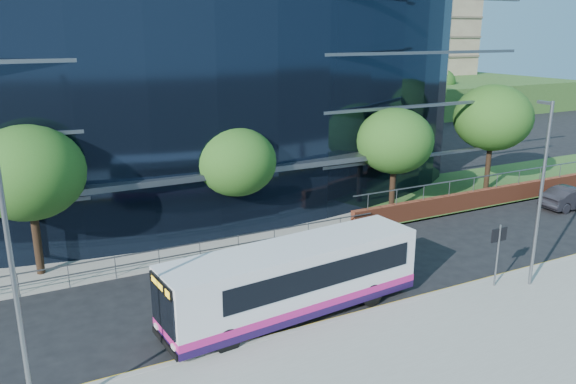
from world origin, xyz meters
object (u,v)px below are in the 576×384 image
street_sign (498,243)px  tree_far_d (493,118)px  tree_dist_e (349,86)px  city_bus (296,278)px  parked_car (572,197)px  tree_far_c (395,141)px  tree_far_b (236,162)px  tree_far_a (28,173)px  streetlight_west (15,285)px  tree_dist_f (439,82)px  streetlight_east (541,190)px

street_sign → tree_far_d: tree_far_d is taller
tree_dist_e → city_bus: (-28.28, -39.63, -3.00)m
tree_dist_e → parked_car: (-6.15, -35.39, -3.82)m
tree_far_c → parked_car: size_ratio=1.50×
street_sign → tree_far_c: (2.50, 10.59, 2.39)m
tree_far_b → tree_far_d: size_ratio=0.81×
street_sign → tree_far_a: tree_far_a is taller
street_sign → tree_far_c: 11.14m
tree_far_d → city_bus: size_ratio=0.68×
tree_far_a → tree_far_d: 29.02m
tree_far_a → city_bus: bearing=-44.7°
street_sign → tree_dist_e: tree_dist_e is taller
street_sign → streetlight_west: (-18.50, -0.59, 2.29)m
streetlight_west → city_bus: size_ratio=0.74×
tree_far_a → streetlight_west: streetlight_west is taller
street_sign → tree_far_b: (-7.50, 11.09, 2.06)m
tree_dist_e → tree_far_d: bearing=-104.9°
tree_far_a → tree_far_d: size_ratio=0.94×
streetlight_west → parked_car: (31.85, 6.78, -3.72)m
tree_dist_e → tree_far_b: bearing=-131.5°
tree_dist_e → parked_car: 36.13m
streetlight_west → tree_far_b: bearing=46.7°
tree_far_d → tree_dist_f: bearing=53.1°
tree_far_c → tree_far_d: tree_far_d is taller
tree_far_d → tree_dist_e: (8.00, 30.00, -0.65)m
streetlight_east → parked_car: (11.85, 6.78, -3.72)m
tree_far_d → tree_far_a: bearing=-178.0°
tree_far_b → tree_far_a: bearing=-177.1°
parked_car → street_sign: bearing=117.3°
tree_far_c → parked_car: bearing=-22.0°
city_bus → tree_far_c: bearing=32.0°
street_sign → tree_far_b: bearing=124.1°
tree_far_d → city_bus: (-20.28, -9.63, -3.65)m
tree_dist_e → tree_far_c: bearing=-118.7°
tree_far_a → tree_far_b: 10.03m
city_bus → parked_car: bearing=5.4°
tree_dist_e → streetlight_west: size_ratio=0.81×
street_sign → parked_car: bearing=24.9°
tree_far_d → tree_dist_f: (24.00, 32.00, -0.98)m
streetlight_west → tree_dist_e: bearing=48.0°
tree_dist_f → tree_dist_e: bearing=-172.9°
tree_far_c → tree_dist_f: (33.00, 33.00, -0.33)m
tree_dist_f → tree_far_c: bearing=-135.0°
tree_dist_e → streetlight_east: 45.85m
tree_dist_e → tree_dist_f: tree_dist_e is taller
street_sign → tree_far_b: 13.54m
streetlight_east → tree_far_b: bearing=127.6°
tree_far_d → streetlight_west: 32.38m
tree_far_a → tree_far_b: bearing=2.9°
streetlight_west → city_bus: 10.46m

